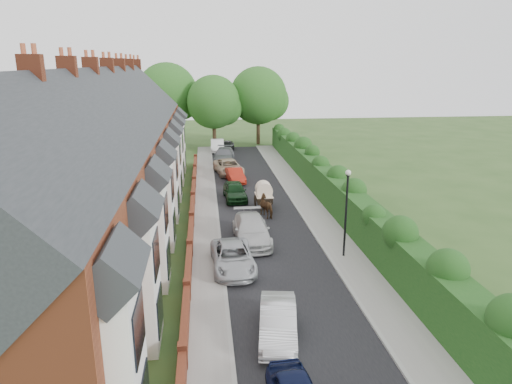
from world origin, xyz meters
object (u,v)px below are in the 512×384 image
Objects in this scene: car_silver_b at (233,257)px; car_silver_a at (278,322)px; car_green at (235,191)px; car_red at (235,175)px; lamppost at (347,203)px; car_grey at (224,155)px; horse at (267,206)px; car_white at (251,230)px; car_black at (226,146)px; car_beige at (229,167)px; horse_cart at (264,193)px.

car_silver_a is at bearing -80.31° from car_silver_b.
car_green is 5.69m from car_red.
car_silver_a is at bearing -124.30° from lamppost.
lamppost is at bearing -71.88° from car_grey.
car_red is (0.39, 5.67, -0.08)m from car_green.
horse is (2.23, -19.14, 0.02)m from car_grey.
car_white is (0.00, 10.33, 0.08)m from car_silver_a.
car_grey is at bearing 101.76° from lamppost.
car_silver_b is 1.17× the size of car_black.
lamppost is 0.97× the size of car_grey.
car_beige reaches higher than car_black.
horse_cart is (1.69, -23.18, 0.49)m from car_black.
lamppost is 10.45m from horse_cart.
car_black is 2.20× the size of horse.
car_silver_a is at bearing -98.33° from car_beige.
car_silver_b is 0.90× the size of car_grey.
horse is at bearing 113.61° from lamppost.
lamppost is 1.08× the size of car_silver_b.
car_beige is at bearing 87.31° from car_green.
car_green is at bearing 113.96° from lamppost.
car_white reaches higher than car_red.
car_white is 6.89m from horse_cart.
lamppost reaches higher than car_grey.
car_green is at bearing 99.77° from car_silver_a.
car_grey is 1.30× the size of car_black.
car_silver_b is at bearing -85.34° from car_grey.
car_grey is (0.82, 27.57, 0.11)m from car_silver_b.
car_beige is 0.97× the size of car_grey.
car_silver_b is at bearing -106.29° from horse_cart.
lamppost is 18.68m from car_red.
car_white is 1.03× the size of car_beige.
car_white is 29.85m from car_black.
horse_cart is (3.05, 10.44, 0.53)m from car_silver_b.
horse is at bearing 70.13° from car_white.
car_grey is 1.84× the size of horse_cart.
lamppost is 21.87m from car_beige.
car_green is (-0.39, 9.13, -0.04)m from car_white.
horse is at bearing -73.62° from car_black.
car_green is (-5.39, 12.13, -2.57)m from lamppost.
car_white is at bearing 67.25° from car_silver_b.
car_silver_a is at bearing -90.38° from car_white.
lamppost is 6.96m from car_silver_b.
car_beige is 1.79× the size of horse_cart.
car_black reaches higher than car_red.
lamppost reaches higher than car_white.
car_green is 0.83× the size of car_beige.
car_red is at bearing 101.48° from horse_cart.
car_black is (0.36, 11.82, -0.02)m from car_beige.
car_black is 1.42× the size of horse_cart.
car_silver_b is 8.96m from horse.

